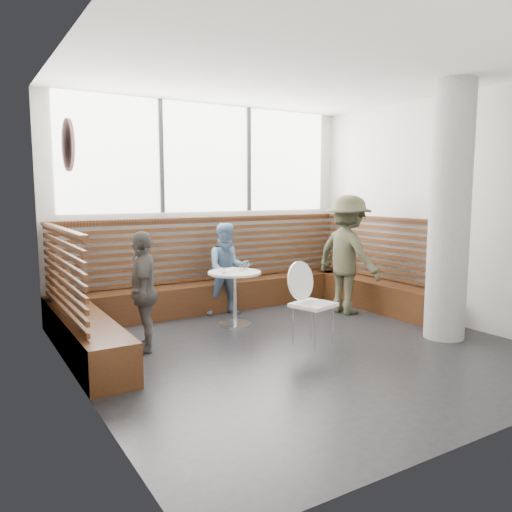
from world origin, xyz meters
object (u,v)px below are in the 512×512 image
concrete_column (450,212)px  cafe_chair (309,296)px  child_back (228,269)px  adult_man (348,255)px  cafe_table (235,287)px  child_left (144,291)px

concrete_column → cafe_chair: (-1.62, 0.72, -1.01)m
cafe_chair → child_back: child_back is taller
adult_man → cafe_chair: bearing=117.9°
cafe_table → cafe_chair: bearing=-72.2°
adult_man → concrete_column: bearing=-178.7°
concrete_column → child_back: concrete_column is taller
adult_man → child_back: size_ratio=1.30×
adult_man → child_left: (-3.27, -0.16, -0.20)m
child_back → child_left: 1.93m
cafe_table → child_left: bearing=-163.3°
concrete_column → child_back: bearing=125.9°
child_back → cafe_chair: bearing=-68.5°
cafe_chair → child_back: 1.79m
adult_man → child_back: 1.84m
cafe_chair → concrete_column: bearing=-40.3°
cafe_table → adult_man: bearing=-8.5°
cafe_table → cafe_chair: cafe_chair is taller
cafe_table → cafe_chair: size_ratio=0.75×
cafe_chair → child_back: (-0.18, 1.77, 0.10)m
cafe_table → adult_man: 1.88m
child_left → adult_man: bearing=112.7°
adult_man → child_left: 3.28m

